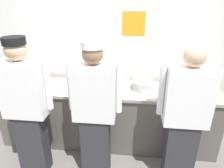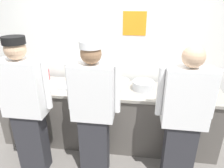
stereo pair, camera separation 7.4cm
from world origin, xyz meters
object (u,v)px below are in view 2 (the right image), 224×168
Objects in this scene: ramekin_red_sauce at (52,82)px; chefs_knife at (184,89)px; squeeze_bottle_spare at (36,81)px; ramekin_yellow_sauce at (27,84)px; plate_stack_rear at (121,83)px; plate_stack_front at (168,90)px; chef_center at (93,110)px; sheet_tray at (80,86)px; squeeze_bottle_primary at (48,74)px; squeeze_bottle_secondary at (201,82)px; chef_far_right at (184,118)px; deli_cup at (21,78)px; mixing_bowl_steel at (143,85)px; chef_near_left at (26,106)px; ramekin_green_sauce at (196,96)px.

ramekin_red_sauce is 1.94m from chefs_knife.
ramekin_yellow_sauce is at bearing 176.91° from squeeze_bottle_spare.
ramekin_red_sauce is at bearing -178.22° from plate_stack_rear.
ramekin_red_sauce is (-1.71, 0.08, -0.00)m from plate_stack_front.
sheet_tray is (-0.34, 0.63, 0.01)m from chef_center.
squeeze_bottle_spare is (-0.06, -0.26, -0.01)m from squeeze_bottle_primary.
squeeze_bottle_secondary is at bearing 3.31° from plate_stack_rear.
sheet_tray is 4.92× the size of ramekin_red_sauce.
squeeze_bottle_primary is 0.77× the size of chefs_knife.
squeeze_bottle_spare is at bearing 164.60° from chef_far_right.
plate_stack_rear is 0.90m from chefs_knife.
plate_stack_rear is 1.04m from ramekin_red_sauce.
deli_cup is at bearing -178.03° from squeeze_bottle_secondary.
plate_stack_rear is 0.33m from mixing_bowl_steel.
squeeze_bottle_secondary is 2.17m from ramekin_red_sauce.
squeeze_bottle_secondary is at bearing 6.14° from squeeze_bottle_spare.
plate_stack_front reaches higher than ramekin_yellow_sauce.
chef_near_left is 5.77× the size of mixing_bowl_steel.
squeeze_bottle_secondary is 0.73× the size of chefs_knife.
mixing_bowl_steel reaches higher than plate_stack_rear.
sheet_tray is at bearing -174.19° from squeeze_bottle_secondary.
chef_near_left is at bearing -152.79° from mixing_bowl_steel.
ramekin_green_sauce reaches higher than ramekin_red_sauce.
chefs_knife is (0.13, 0.73, 0.02)m from chef_far_right.
ramekin_red_sauce is (0.17, 0.15, -0.07)m from squeeze_bottle_spare.
plate_stack_rear is 0.79× the size of mixing_bowl_steel.
squeeze_bottle_secondary is at bearing 21.24° from chef_near_left.
plate_stack_front is 2.78× the size of ramekin_yellow_sauce.
chefs_knife is (2.05, -0.07, -0.10)m from squeeze_bottle_primary.
plate_stack_front is 1.15× the size of squeeze_bottle_primary.
deli_cup is at bearing 179.38° from ramekin_red_sauce.
squeeze_bottle_primary is 1.05× the size of squeeze_bottle_secondary.
plate_stack_rear is at bearing 1.00° from deli_cup.
chef_far_right is 1.48m from sheet_tray.
deli_cup is (-2.55, 0.22, 0.03)m from ramekin_green_sauce.
chef_center reaches higher than squeeze_bottle_secondary.
ramekin_yellow_sauce is at bearing -175.45° from chefs_knife.
ramekin_green_sauce is (-0.12, -0.31, -0.07)m from squeeze_bottle_secondary.
mixing_bowl_steel is (-0.34, 0.04, 0.04)m from plate_stack_front.
chef_far_right is at bearing -43.73° from plate_stack_rear.
chef_far_right is 6.98× the size of plate_stack_front.
plate_stack_rear reaches higher than sheet_tray.
squeeze_bottle_primary is 2.25× the size of ramekin_green_sauce.
squeeze_bottle_secondary is 1.04× the size of squeeze_bottle_spare.
chef_near_left reaches higher than ramekin_red_sauce.
squeeze_bottle_spare is at bearing -137.53° from ramekin_red_sauce.
chef_center is 7.17× the size of plate_stack_rear.
chef_center is 3.25× the size of sheet_tray.
ramekin_green_sauce is (2.16, -0.32, -0.07)m from squeeze_bottle_primary.
chef_far_right is 0.74m from chefs_knife.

